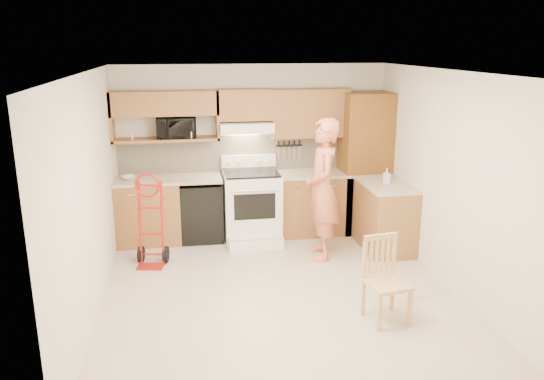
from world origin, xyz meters
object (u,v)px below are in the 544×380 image
object	(u,v)px
microwave	(176,127)
range	(252,200)
person	(323,190)
dining_chair	(387,281)
hand_truck	(150,225)

from	to	relation	value
microwave	range	bearing A→B (deg)	-17.18
person	dining_chair	world-z (taller)	person
dining_chair	hand_truck	bearing A→B (deg)	133.95
range	dining_chair	size ratio (longest dim) A/B	1.34
microwave	hand_truck	world-z (taller)	microwave
person	hand_truck	bearing A→B (deg)	-86.45
hand_truck	dining_chair	xyz separation A→B (m)	(2.46, -1.87, -0.11)
microwave	hand_truck	distance (m)	1.53
hand_truck	person	bearing A→B (deg)	8.47
dining_chair	microwave	bearing A→B (deg)	117.08
microwave	dining_chair	size ratio (longest dim) A/B	0.62
hand_truck	microwave	bearing A→B (deg)	80.28
person	hand_truck	size ratio (longest dim) A/B	1.69
range	dining_chair	distance (m)	2.81
person	dining_chair	bearing A→B (deg)	12.96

